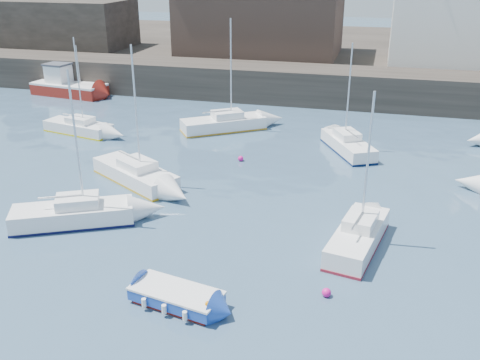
% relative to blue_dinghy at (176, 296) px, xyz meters
% --- Properties ---
extents(water, '(220.00, 220.00, 0.00)m').
position_rel_blue_dinghy_xyz_m(water, '(0.10, -3.05, -0.37)').
color(water, '#2D4760').
rests_on(water, ground).
extents(quay_wall, '(90.00, 5.00, 3.00)m').
position_rel_blue_dinghy_xyz_m(quay_wall, '(0.10, 31.95, 1.13)').
color(quay_wall, '#28231E').
rests_on(quay_wall, ground).
extents(land_strip, '(90.00, 32.00, 2.80)m').
position_rel_blue_dinghy_xyz_m(land_strip, '(0.10, 49.95, 1.03)').
color(land_strip, '#28231E').
rests_on(land_strip, ground).
extents(bldg_east_d, '(11.14, 11.14, 8.95)m').
position_rel_blue_dinghy_xyz_m(bldg_east_d, '(11.10, 38.45, 6.99)').
color(bldg_east_d, white).
rests_on(bldg_east_d, land_strip).
extents(warehouse, '(16.40, 10.40, 7.60)m').
position_rel_blue_dinghy_xyz_m(warehouse, '(-5.90, 39.95, 6.25)').
color(warehouse, '#3D2D26').
rests_on(warehouse, land_strip).
extents(bldg_west, '(14.00, 8.00, 5.00)m').
position_rel_blue_dinghy_xyz_m(bldg_west, '(-27.90, 38.95, 4.93)').
color(bldg_west, '#353028').
rests_on(bldg_west, land_strip).
extents(blue_dinghy, '(3.73, 2.16, 0.67)m').
position_rel_blue_dinghy_xyz_m(blue_dinghy, '(0.00, 0.00, 0.00)').
color(blue_dinghy, maroon).
rests_on(blue_dinghy, ground).
extents(fishing_boat, '(7.42, 3.61, 4.72)m').
position_rel_blue_dinghy_xyz_m(fishing_boat, '(-22.01, 28.49, 0.54)').
color(fishing_boat, maroon).
rests_on(fishing_boat, ground).
extents(sailboat_a, '(6.04, 4.28, 7.57)m').
position_rel_blue_dinghy_xyz_m(sailboat_a, '(-7.26, 4.94, 0.16)').
color(sailboat_a, white).
rests_on(sailboat_a, ground).
extents(sailboat_b, '(6.30, 4.89, 7.94)m').
position_rel_blue_dinghy_xyz_m(sailboat_b, '(-6.64, 10.62, 0.15)').
color(sailboat_b, white).
rests_on(sailboat_b, ground).
extents(sailboat_c, '(2.73, 5.60, 7.06)m').
position_rel_blue_dinghy_xyz_m(sailboat_c, '(6.33, 6.19, 0.17)').
color(sailboat_c, white).
rests_on(sailboat_c, ground).
extents(sailboat_e, '(5.69, 2.87, 7.01)m').
position_rel_blue_dinghy_xyz_m(sailboat_e, '(-14.74, 18.13, 0.09)').
color(sailboat_e, white).
rests_on(sailboat_e, ground).
extents(sailboat_f, '(4.15, 5.66, 7.13)m').
position_rel_blue_dinghy_xyz_m(sailboat_f, '(4.92, 19.09, 0.13)').
color(sailboat_f, white).
rests_on(sailboat_f, ground).
extents(sailboat_h, '(6.34, 5.30, 8.15)m').
position_rel_blue_dinghy_xyz_m(sailboat_h, '(-4.51, 21.59, 0.16)').
color(sailboat_h, white).
rests_on(sailboat_h, ground).
extents(buoy_mid, '(0.36, 0.36, 0.36)m').
position_rel_blue_dinghy_xyz_m(buoy_mid, '(5.41, 2.00, -0.37)').
color(buoy_mid, '#DB1382').
rests_on(buoy_mid, ground).
extents(buoy_far, '(0.36, 0.36, 0.36)m').
position_rel_blue_dinghy_xyz_m(buoy_far, '(-1.59, 15.51, -0.37)').
color(buoy_far, '#DB1382').
rests_on(buoy_far, ground).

